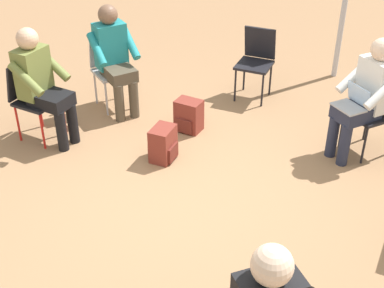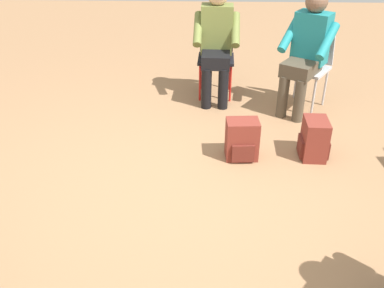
# 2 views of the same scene
# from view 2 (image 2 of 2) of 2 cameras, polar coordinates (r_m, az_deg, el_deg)

# --- Properties ---
(ground_plane) EXTENTS (14.00, 14.00, 0.00)m
(ground_plane) POSITION_cam_2_polar(r_m,az_deg,el_deg) (3.41, -0.55, -6.26)
(ground_plane) COLOR #99704C
(chair_northwest) EXTENTS (0.58, 0.57, 0.85)m
(chair_northwest) POSITION_cam_2_polar(r_m,az_deg,el_deg) (4.80, 15.52, 10.51)
(chair_northwest) COLOR #B7B7BC
(chair_northwest) RESTS_ON ground
(chair_west) EXTENTS (0.45, 0.41, 0.85)m
(chair_west) POSITION_cam_2_polar(r_m,az_deg,el_deg) (4.96, 3.25, 12.18)
(chair_west) COLOR black
(chair_west) RESTS_ON ground
(person_in_olive) EXTENTS (0.53, 0.50, 1.24)m
(person_in_olive) POSITION_cam_2_polar(r_m,az_deg,el_deg) (4.74, 3.28, 13.84)
(person_in_olive) COLOR black
(person_in_olive) RESTS_ON ground
(person_in_teal) EXTENTS (0.63, 0.63, 1.24)m
(person_in_teal) POSITION_cam_2_polar(r_m,az_deg,el_deg) (4.59, 15.09, 12.31)
(person_in_teal) COLOR #4C4233
(person_in_teal) RESTS_ON ground
(backpack_near_laptop_user) EXTENTS (0.26, 0.29, 0.36)m
(backpack_near_laptop_user) POSITION_cam_2_polar(r_m,az_deg,el_deg) (3.78, 6.66, 0.33)
(backpack_near_laptop_user) COLOR maroon
(backpack_near_laptop_user) RESTS_ON ground
(backpack_by_empty_chair) EXTENTS (0.29, 0.26, 0.36)m
(backpack_by_empty_chair) POSITION_cam_2_polar(r_m,az_deg,el_deg) (3.91, 15.98, 0.40)
(backpack_by_empty_chair) COLOR maroon
(backpack_by_empty_chair) RESTS_ON ground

